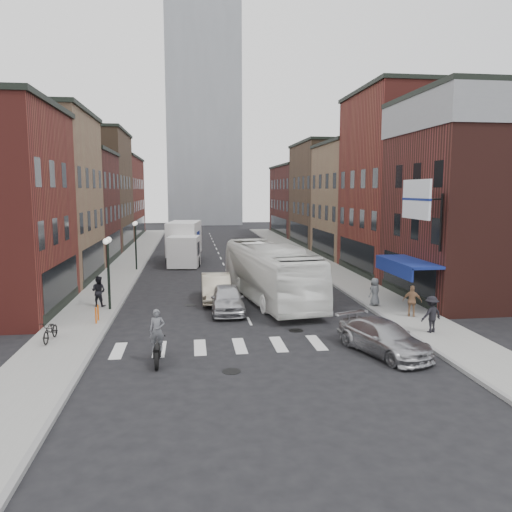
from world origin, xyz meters
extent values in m
plane|color=black|center=(0.00, 0.00, 0.00)|extent=(160.00, 160.00, 0.00)
cube|color=gray|center=(-8.50, 22.00, 0.07)|extent=(3.00, 74.00, 0.15)
cube|color=gray|center=(8.50, 22.00, 0.07)|extent=(3.00, 74.00, 0.15)
cube|color=gray|center=(-7.00, 22.00, 0.00)|extent=(0.20, 74.00, 0.16)
cube|color=gray|center=(7.00, 22.00, 0.00)|extent=(0.20, 74.00, 0.16)
cube|color=silver|center=(0.00, -3.00, 0.00)|extent=(12.00, 2.20, 0.01)
cube|color=black|center=(-10.02, 4.50, 1.60)|extent=(0.08, 7.20, 2.20)
cube|color=#936D51|center=(-15.00, 14.00, 6.00)|extent=(10.00, 10.00, 12.00)
cube|color=black|center=(-10.02, 14.00, 1.60)|extent=(0.08, 8.00, 2.20)
cube|color=black|center=(-15.00, 14.00, 12.15)|extent=(10.30, 10.20, 0.30)
cube|color=#411C17|center=(-15.00, 24.00, 5.00)|extent=(10.00, 10.00, 10.00)
cube|color=black|center=(-10.02, 24.00, 1.60)|extent=(0.08, 8.00, 2.20)
cube|color=black|center=(-15.00, 24.00, 10.15)|extent=(10.30, 10.20, 0.30)
cube|color=#4B3725|center=(-15.00, 35.00, 6.50)|extent=(10.00, 12.00, 13.00)
cube|color=black|center=(-10.02, 35.00, 1.60)|extent=(0.08, 9.60, 2.20)
cube|color=black|center=(-15.00, 35.00, 13.15)|extent=(10.30, 12.20, 0.30)
cube|color=maroon|center=(-15.00, 49.00, 5.50)|extent=(10.00, 16.00, 11.00)
cube|color=black|center=(-10.02, 49.00, 1.60)|extent=(0.08, 12.80, 2.20)
cube|color=black|center=(-15.00, 49.00, 11.15)|extent=(10.30, 16.20, 0.30)
cube|color=#411C17|center=(15.00, 4.50, 6.00)|extent=(10.00, 9.00, 12.00)
cube|color=black|center=(10.02, 4.50, 1.60)|extent=(0.08, 7.20, 2.20)
cube|color=black|center=(15.00, 4.50, 12.15)|extent=(10.30, 9.20, 0.30)
cube|color=maroon|center=(15.00, 14.00, 7.00)|extent=(10.00, 10.00, 14.00)
cube|color=black|center=(10.02, 14.00, 1.60)|extent=(0.08, 8.00, 2.20)
cube|color=black|center=(15.00, 14.00, 14.15)|extent=(10.30, 10.20, 0.30)
cube|color=#936D51|center=(15.00, 24.00, 5.50)|extent=(10.00, 10.00, 11.00)
cube|color=black|center=(10.02, 24.00, 1.60)|extent=(0.08, 8.00, 2.20)
cube|color=black|center=(15.00, 24.00, 11.15)|extent=(10.30, 10.20, 0.30)
cube|color=#4B3725|center=(15.00, 35.00, 6.00)|extent=(10.00, 12.00, 12.00)
cube|color=black|center=(10.02, 35.00, 1.60)|extent=(0.08, 9.60, 2.20)
cube|color=black|center=(15.00, 35.00, 12.15)|extent=(10.30, 12.20, 0.30)
cube|color=#411C17|center=(15.00, 49.00, 5.00)|extent=(10.00, 16.00, 10.00)
cube|color=black|center=(10.02, 49.00, 1.60)|extent=(0.08, 12.80, 2.20)
cube|color=black|center=(15.00, 49.00, 10.15)|extent=(10.30, 16.20, 0.30)
cube|color=navy|center=(9.10, 2.50, 2.70)|extent=(1.80, 5.00, 0.15)
cube|color=navy|center=(8.25, 2.50, 2.35)|extent=(0.10, 5.00, 0.70)
cylinder|color=black|center=(9.90, 0.50, 5.00)|extent=(0.12, 0.12, 3.00)
cylinder|color=black|center=(9.20, 0.50, 6.20)|extent=(1.40, 0.08, 0.08)
cube|color=silver|center=(8.50, 0.50, 6.20)|extent=(0.12, 3.00, 2.00)
cube|color=#9399A0|center=(0.00, 78.00, 25.00)|extent=(14.00, 14.00, 50.00)
cylinder|color=black|center=(-7.40, 4.00, 2.00)|extent=(0.14, 0.14, 4.00)
cylinder|color=black|center=(-7.40, 4.00, 4.00)|extent=(0.06, 0.90, 0.06)
sphere|color=white|center=(-7.40, 3.55, 3.95)|extent=(0.32, 0.32, 0.32)
sphere|color=white|center=(-7.40, 4.45, 3.95)|extent=(0.32, 0.32, 0.32)
cylinder|color=black|center=(-7.40, 18.00, 2.00)|extent=(0.14, 0.14, 4.00)
cylinder|color=black|center=(-7.40, 18.00, 4.00)|extent=(0.06, 0.90, 0.06)
sphere|color=white|center=(-7.40, 17.55, 3.95)|extent=(0.32, 0.32, 0.32)
sphere|color=white|center=(-7.40, 18.45, 3.95)|extent=(0.32, 0.32, 0.32)
cylinder|color=#D8590C|center=(-7.60, 1.00, 0.55)|extent=(0.08, 0.08, 0.80)
cylinder|color=#D8590C|center=(-7.60, 1.60, 0.55)|extent=(0.08, 0.08, 0.80)
cube|color=white|center=(-3.50, 19.31, 1.42)|extent=(2.87, 3.05, 2.62)
cube|color=black|center=(-3.50, 19.31, 1.68)|extent=(2.74, 1.80, 1.15)
cube|color=white|center=(-3.50, 23.30, 2.20)|extent=(3.34, 5.76, 3.04)
cube|color=navy|center=(-3.50, 23.30, 2.20)|extent=(2.93, 2.44, 1.26)
cube|color=black|center=(-3.50, 23.09, 0.47)|extent=(3.21, 7.07, 0.37)
cylinder|color=black|center=(-4.71, 19.52, 0.47)|extent=(0.29, 0.94, 0.94)
cylinder|color=black|center=(-2.30, 19.52, 0.47)|extent=(0.29, 0.94, 0.94)
cylinder|color=black|center=(-4.71, 23.09, 0.47)|extent=(0.29, 0.94, 0.94)
cylinder|color=black|center=(-2.30, 23.09, 0.47)|extent=(0.29, 0.94, 0.94)
cylinder|color=black|center=(-4.71, 25.19, 0.47)|extent=(0.29, 0.94, 0.94)
cylinder|color=black|center=(-2.30, 25.19, 0.47)|extent=(0.29, 0.94, 0.94)
cylinder|color=black|center=(-4.25, -3.99, 0.32)|extent=(0.14, 0.65, 0.65)
cylinder|color=black|center=(-4.25, -5.46, 0.32)|extent=(0.14, 0.65, 0.65)
cube|color=black|center=(-4.25, -4.72, 0.54)|extent=(0.29, 1.18, 0.34)
cube|color=black|center=(-4.25, -4.18, 0.93)|extent=(0.54, 0.08, 0.06)
imported|color=#5A5C62|center=(-4.25, -4.82, 1.35)|extent=(0.60, 0.41, 1.61)
imported|color=white|center=(1.83, 5.80, 1.71)|extent=(4.54, 12.55, 3.42)
imported|color=#BABABF|center=(-0.98, 3.00, 0.76)|extent=(1.90, 4.49, 1.51)
imported|color=beige|center=(-1.44, 6.00, 0.81)|extent=(1.74, 4.91, 1.61)
imported|color=#A9AAAE|center=(4.85, -4.77, 0.67)|extent=(3.28, 4.97, 1.34)
imported|color=black|center=(-9.02, -1.68, 0.60)|extent=(0.70, 1.74, 0.89)
imported|color=black|center=(-8.11, 4.80, 1.01)|extent=(0.96, 0.75, 1.72)
imported|color=black|center=(8.02, -2.57, 1.00)|extent=(1.21, 0.85, 1.70)
imported|color=#946B4B|center=(8.40, 0.27, 0.97)|extent=(1.07, 0.85, 1.64)
imported|color=slate|center=(7.40, 2.93, 0.94)|extent=(0.92, 0.82, 1.58)
camera|label=1|loc=(-2.92, -23.70, 6.67)|focal=35.00mm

